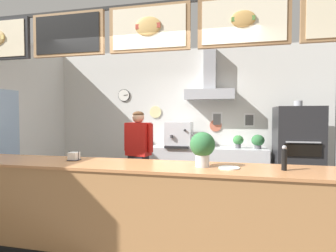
{
  "coord_description": "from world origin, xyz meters",
  "views": [
    {
      "loc": [
        0.93,
        -3.28,
        1.53
      ],
      "look_at": [
        0.04,
        0.64,
        1.38
      ],
      "focal_mm": 28.67,
      "sensor_mm": 36.0,
      "label": 1
    }
  ],
  "objects_px": {
    "pizza_oven": "(297,155)",
    "napkin_holder": "(74,157)",
    "potted_basil": "(238,141)",
    "basil_vase": "(202,147)",
    "espresso_machine": "(179,135)",
    "shop_worker": "(138,158)",
    "condiment_plate": "(229,168)",
    "potted_rosemary": "(258,141)",
    "pepper_grinder": "(284,158)"
  },
  "relations": [
    {
      "from": "potted_rosemary",
      "to": "potted_basil",
      "type": "bearing_deg",
      "value": 178.41
    },
    {
      "from": "espresso_machine",
      "to": "potted_basil",
      "type": "xyz_separation_m",
      "value": [
        1.13,
        0.0,
        -0.1
      ]
    },
    {
      "from": "potted_basil",
      "to": "napkin_holder",
      "type": "distance_m",
      "value": 3.08
    },
    {
      "from": "potted_rosemary",
      "to": "potted_basil",
      "type": "xyz_separation_m",
      "value": [
        -0.35,
        0.01,
        -0.0
      ]
    },
    {
      "from": "potted_basil",
      "to": "shop_worker",
      "type": "bearing_deg",
      "value": -142.16
    },
    {
      "from": "espresso_machine",
      "to": "shop_worker",
      "type": "bearing_deg",
      "value": -109.54
    },
    {
      "from": "pizza_oven",
      "to": "basil_vase",
      "type": "relative_size",
      "value": 5.0
    },
    {
      "from": "espresso_machine",
      "to": "basil_vase",
      "type": "bearing_deg",
      "value": -74.13
    },
    {
      "from": "pizza_oven",
      "to": "potted_basil",
      "type": "height_order",
      "value": "pizza_oven"
    },
    {
      "from": "basil_vase",
      "to": "pepper_grinder",
      "type": "height_order",
      "value": "basil_vase"
    },
    {
      "from": "potted_rosemary",
      "to": "condiment_plate",
      "type": "bearing_deg",
      "value": -101.96
    },
    {
      "from": "pizza_oven",
      "to": "shop_worker",
      "type": "relative_size",
      "value": 1.12
    },
    {
      "from": "potted_rosemary",
      "to": "condiment_plate",
      "type": "relative_size",
      "value": 1.25
    },
    {
      "from": "pizza_oven",
      "to": "shop_worker",
      "type": "bearing_deg",
      "value": -158.27
    },
    {
      "from": "espresso_machine",
      "to": "basil_vase",
      "type": "xyz_separation_m",
      "value": [
        0.69,
        -2.44,
        0.04
      ]
    },
    {
      "from": "pizza_oven",
      "to": "pepper_grinder",
      "type": "bearing_deg",
      "value": -105.81
    },
    {
      "from": "potted_rosemary",
      "to": "pepper_grinder",
      "type": "bearing_deg",
      "value": -90.15
    },
    {
      "from": "napkin_holder",
      "to": "condiment_plate",
      "type": "xyz_separation_m",
      "value": [
        1.79,
        -0.1,
        -0.04
      ]
    },
    {
      "from": "shop_worker",
      "to": "potted_rosemary",
      "type": "height_order",
      "value": "shop_worker"
    },
    {
      "from": "basil_vase",
      "to": "napkin_holder",
      "type": "bearing_deg",
      "value": 177.46
    },
    {
      "from": "espresso_machine",
      "to": "condiment_plate",
      "type": "distance_m",
      "value": 2.66
    },
    {
      "from": "pepper_grinder",
      "to": "basil_vase",
      "type": "bearing_deg",
      "value": 179.11
    },
    {
      "from": "condiment_plate",
      "to": "potted_basil",
      "type": "bearing_deg",
      "value": 86.11
    },
    {
      "from": "shop_worker",
      "to": "condiment_plate",
      "type": "height_order",
      "value": "shop_worker"
    },
    {
      "from": "napkin_holder",
      "to": "pepper_grinder",
      "type": "height_order",
      "value": "pepper_grinder"
    },
    {
      "from": "potted_rosemary",
      "to": "basil_vase",
      "type": "height_order",
      "value": "basil_vase"
    },
    {
      "from": "potted_rosemary",
      "to": "condiment_plate",
      "type": "xyz_separation_m",
      "value": [
        -0.52,
        -2.46,
        -0.06
      ]
    },
    {
      "from": "pizza_oven",
      "to": "espresso_machine",
      "type": "distance_m",
      "value": 2.15
    },
    {
      "from": "basil_vase",
      "to": "pepper_grinder",
      "type": "relative_size",
      "value": 1.48
    },
    {
      "from": "condiment_plate",
      "to": "pepper_grinder",
      "type": "bearing_deg",
      "value": 1.73
    },
    {
      "from": "espresso_machine",
      "to": "condiment_plate",
      "type": "xyz_separation_m",
      "value": [
        0.96,
        -2.47,
        -0.15
      ]
    },
    {
      "from": "potted_rosemary",
      "to": "napkin_holder",
      "type": "bearing_deg",
      "value": -134.3
    },
    {
      "from": "potted_basil",
      "to": "basil_vase",
      "type": "xyz_separation_m",
      "value": [
        -0.44,
        -2.45,
        0.14
      ]
    },
    {
      "from": "basil_vase",
      "to": "pizza_oven",
      "type": "bearing_deg",
      "value": 57.63
    },
    {
      "from": "shop_worker",
      "to": "basil_vase",
      "type": "distance_m",
      "value": 1.7
    },
    {
      "from": "shop_worker",
      "to": "napkin_holder",
      "type": "height_order",
      "value": "shop_worker"
    },
    {
      "from": "basil_vase",
      "to": "pepper_grinder",
      "type": "bearing_deg",
      "value": -0.89
    },
    {
      "from": "shop_worker",
      "to": "potted_basil",
      "type": "bearing_deg",
      "value": -128.71
    },
    {
      "from": "potted_basil",
      "to": "condiment_plate",
      "type": "distance_m",
      "value": 2.48
    },
    {
      "from": "shop_worker",
      "to": "espresso_machine",
      "type": "bearing_deg",
      "value": -96.1
    },
    {
      "from": "potted_basil",
      "to": "basil_vase",
      "type": "distance_m",
      "value": 2.49
    },
    {
      "from": "pepper_grinder",
      "to": "potted_basil",
      "type": "bearing_deg",
      "value": 98.05
    },
    {
      "from": "shop_worker",
      "to": "potted_basil",
      "type": "distance_m",
      "value": 1.99
    },
    {
      "from": "shop_worker",
      "to": "condiment_plate",
      "type": "relative_size",
      "value": 7.66
    },
    {
      "from": "napkin_holder",
      "to": "pepper_grinder",
      "type": "xyz_separation_m",
      "value": [
        2.31,
        -0.08,
        0.08
      ]
    },
    {
      "from": "pizza_oven",
      "to": "napkin_holder",
      "type": "height_order",
      "value": "pizza_oven"
    },
    {
      "from": "pizza_oven",
      "to": "napkin_holder",
      "type": "bearing_deg",
      "value": -143.47
    },
    {
      "from": "pepper_grinder",
      "to": "potted_rosemary",
      "type": "bearing_deg",
      "value": 89.85
    },
    {
      "from": "potted_basil",
      "to": "basil_vase",
      "type": "relative_size",
      "value": 0.68
    },
    {
      "from": "napkin_holder",
      "to": "shop_worker",
      "type": "bearing_deg",
      "value": 71.19
    }
  ]
}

